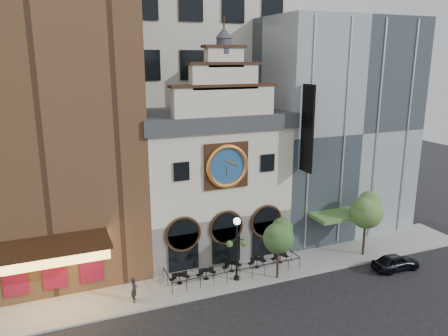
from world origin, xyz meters
name	(u,v)px	position (x,y,z in m)	size (l,w,h in m)	color
ground	(247,290)	(0.00, 0.00, 0.00)	(120.00, 120.00, 0.00)	black
sidewalk	(233,274)	(0.00, 2.50, 0.07)	(44.00, 5.00, 0.15)	gray
clock_building	(209,177)	(0.00, 7.82, 6.69)	(12.60, 8.78, 18.65)	#605E5B
theater_building	(39,112)	(-13.00, 9.96, 12.60)	(14.00, 15.60, 25.00)	brown
retail_building	(323,125)	(12.99, 9.99, 10.14)	(14.00, 14.40, 20.00)	gray
office_tower	(167,24)	(0.00, 20.00, 20.00)	(20.00, 16.00, 40.00)	#BBB8A9
cafe_railing	(233,268)	(0.00, 2.50, 0.60)	(10.60, 2.60, 0.90)	black
bistro_0	(180,278)	(-4.38, 2.49, 0.61)	(1.58, 0.68, 0.90)	black
bistro_1	(206,273)	(-2.30, 2.38, 0.61)	(1.58, 0.68, 0.90)	black
bistro_2	(232,266)	(0.01, 2.78, 0.61)	(1.58, 0.68, 0.90)	black
bistro_3	(257,262)	(2.17, 2.65, 0.61)	(1.58, 0.68, 0.90)	black
bistro_4	(280,257)	(4.32, 2.68, 0.61)	(1.58, 0.68, 0.90)	black
car_right	(396,262)	(12.44, -1.72, 0.67)	(1.58, 3.91, 1.33)	black
pedestrian	(134,289)	(-7.99, 1.32, 1.06)	(0.67, 0.44, 1.83)	black
lamppost	(237,242)	(-0.18, 1.42, 3.26)	(1.57, 0.81, 5.03)	black
tree_left	(279,236)	(2.89, 0.53, 3.62)	(2.45, 2.36, 4.73)	#382619
tree_right	(367,210)	(11.78, 1.37, 4.20)	(2.87, 2.76, 5.52)	#382619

